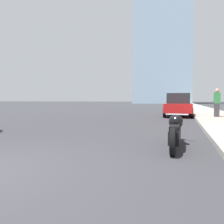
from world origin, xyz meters
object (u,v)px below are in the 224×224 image
Objects in this scene: motorcycle at (175,131)px; parked_car_yellow at (180,103)px; pedestrian at (217,102)px; parked_car_red at (178,105)px.

motorcycle is 21.38m from parked_car_yellow.
pedestrian reaches higher than parked_car_yellow.
parked_car_red is at bearing 146.68° from pedestrian.
pedestrian is (2.32, -1.52, 0.23)m from parked_car_red.
motorcycle is at bearing -89.64° from parked_car_red.
parked_car_yellow is 12.41m from pedestrian.
pedestrian reaches higher than parked_car_red.
motorcycle is 10.72m from parked_car_red.
parked_car_yellow is (0.02, 10.67, 0.00)m from parked_car_red.
pedestrian is (2.29, -12.19, 0.22)m from parked_car_yellow.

